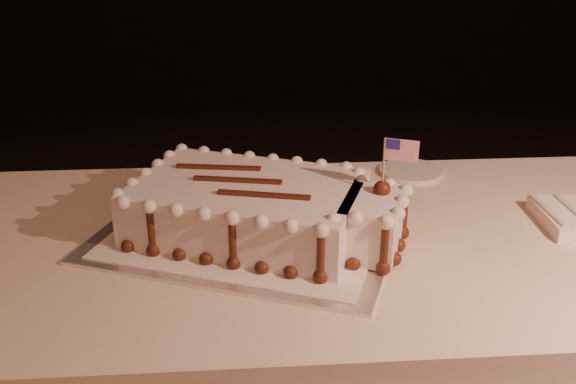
{
  "coord_description": "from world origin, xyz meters",
  "views": [
    {
      "loc": [
        -0.25,
        -0.54,
        1.36
      ],
      "look_at": [
        -0.17,
        0.62,
        0.84
      ],
      "focal_mm": 40.0,
      "sensor_mm": 36.0,
      "label": 1
    }
  ],
  "objects": [
    {
      "name": "doily",
      "position": [
        -0.25,
        0.62,
        0.76
      ],
      "size": [
        0.63,
        0.56,
        0.0
      ],
      "primitive_type": "cube",
      "rotation": [
        0.0,
        0.0,
        -0.37
      ],
      "color": "white",
      "rests_on": "cake_board"
    },
    {
      "name": "side_plate",
      "position": [
        0.16,
        0.91,
        0.76
      ],
      "size": [
        0.16,
        0.16,
        0.01
      ],
      "primitive_type": "cylinder",
      "color": "silver",
      "rests_on": "banquet_table"
    },
    {
      "name": "banquet_table",
      "position": [
        0.0,
        0.6,
        0.38
      ],
      "size": [
        2.4,
        0.8,
        0.75
      ],
      "primitive_type": "cube",
      "color": "beige",
      "rests_on": "ground"
    },
    {
      "name": "sheet_cake",
      "position": [
        -0.22,
        0.6,
        0.81
      ],
      "size": [
        0.58,
        0.44,
        0.22
      ],
      "color": "silver",
      "rests_on": "doily"
    },
    {
      "name": "cake_board",
      "position": [
        -0.25,
        0.62,
        0.75
      ],
      "size": [
        0.7,
        0.62,
        0.01
      ],
      "primitive_type": "cube",
      "rotation": [
        0.0,
        0.0,
        -0.37
      ],
      "color": "silver",
      "rests_on": "banquet_table"
    }
  ]
}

